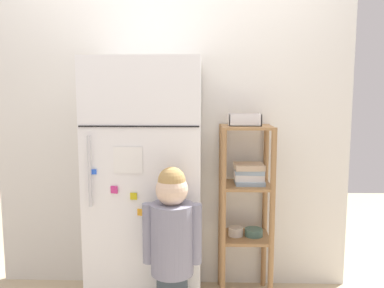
{
  "coord_description": "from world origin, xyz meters",
  "views": [
    {
      "loc": [
        0.23,
        -2.41,
        1.38
      ],
      "look_at": [
        0.16,
        0.02,
        1.07
      ],
      "focal_mm": 36.25,
      "sensor_mm": 36.0,
      "label": 1
    }
  ],
  "objects_px": {
    "child_standing": "(172,238)",
    "fruit_bin": "(245,121)",
    "refrigerator": "(147,186)",
    "pantry_shelf_unit": "(246,195)"
  },
  "relations": [
    {
      "from": "child_standing",
      "to": "fruit_bin",
      "type": "xyz_separation_m",
      "value": [
        0.44,
        0.52,
        0.61
      ]
    },
    {
      "from": "child_standing",
      "to": "fruit_bin",
      "type": "height_order",
      "value": "fruit_bin"
    },
    {
      "from": "refrigerator",
      "to": "child_standing",
      "type": "distance_m",
      "value": 0.49
    },
    {
      "from": "fruit_bin",
      "to": "pantry_shelf_unit",
      "type": "bearing_deg",
      "value": 14.52
    },
    {
      "from": "child_standing",
      "to": "refrigerator",
      "type": "bearing_deg",
      "value": 115.63
    },
    {
      "from": "refrigerator",
      "to": "pantry_shelf_unit",
      "type": "xyz_separation_m",
      "value": [
        0.65,
        0.12,
        -0.09
      ]
    },
    {
      "from": "refrigerator",
      "to": "pantry_shelf_unit",
      "type": "height_order",
      "value": "refrigerator"
    },
    {
      "from": "pantry_shelf_unit",
      "to": "fruit_bin",
      "type": "height_order",
      "value": "fruit_bin"
    },
    {
      "from": "refrigerator",
      "to": "child_standing",
      "type": "bearing_deg",
      "value": -64.37
    },
    {
      "from": "pantry_shelf_unit",
      "to": "refrigerator",
      "type": "bearing_deg",
      "value": -169.36
    }
  ]
}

